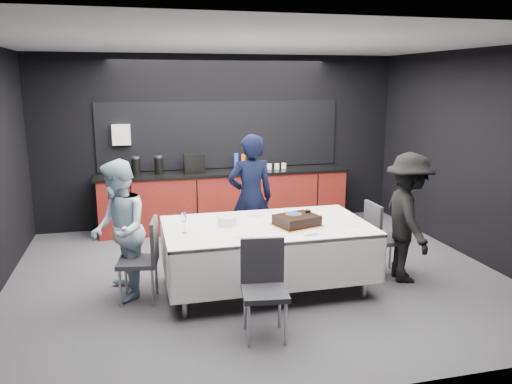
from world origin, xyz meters
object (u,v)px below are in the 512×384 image
Objects in this scene: chair_near at (264,281)px; person_center at (251,198)px; plate_stack at (227,221)px; chair_left at (145,254)px; champagne_flute at (184,219)px; party_table at (267,236)px; chair_right at (380,234)px; cake_assembly at (297,220)px; person_right at (408,218)px; person_left at (119,230)px.

chair_near is 2.07m from person_center.
chair_left reaches higher than plate_stack.
person_center reaches higher than champagne_flute.
plate_stack is at bearing 169.01° from party_table.
chair_near is 0.54× the size of person_center.
party_table is at bearing 5.74° from champagne_flute.
champagne_flute reaches higher than chair_near.
plate_stack is 1.94m from chair_right.
person_center is (-0.27, 1.12, 0.01)m from cake_assembly.
person_right reaches higher than cake_assembly.
person_right is at bearing 23.47° from chair_near.
person_center is (0.35, 2.01, 0.32)m from chair_near.
person_right is at bearing -43.00° from chair_right.
chair_right is 0.60× the size of person_left.
chair_left is 1.75m from person_center.
plate_stack is at bearing 4.20° from chair_left.
chair_near is 0.60× the size of person_left.
person_center is 2.02m from person_right.
cake_assembly is at bearing -15.24° from plate_stack.
person_right is at bearing -4.59° from party_table.
cake_assembly is 0.79m from plate_stack.
person_center is 1.09× the size of person_right.
chair_right is 1.00× the size of chair_near.
chair_left is at bearing -178.72° from chair_right.
cake_assembly is (0.32, -0.12, 0.20)m from party_table.
cake_assembly is 1.39m from person_right.
champagne_flute reaches higher than cake_assembly.
chair_near is (0.64, -0.92, -0.40)m from champagne_flute.
person_center reaches higher than chair_right.
person_right reaches higher than chair_near.
plate_stack is at bearing 179.86° from chair_right.
person_left is at bearing 148.51° from chair_left.
person_left reaches higher than chair_right.
champagne_flute is at bearing -14.71° from chair_left.
plate_stack is 0.96× the size of champagne_flute.
champagne_flute is (-0.94, -0.09, 0.30)m from party_table.
person_right reaches higher than champagne_flute.
cake_assembly reaches higher than plate_stack.
chair_near is at bearing 78.17° from person_center.
cake_assembly is 0.37× the size of person_right.
cake_assembly is 0.62× the size of chair_right.
person_left is (-1.95, 0.30, -0.06)m from cake_assembly.
plate_stack is (-0.76, 0.21, -0.01)m from cake_assembly.
party_table is 2.51× the size of chair_near.
person_right is at bearing 143.68° from person_center.
champagne_flute is 0.24× the size of chair_left.
plate_stack is at bearing 94.93° from person_right.
party_table is 1.49× the size of person_left.
champagne_flute is 0.24× the size of chair_near.
chair_right is at bearing 9.89° from cake_assembly.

